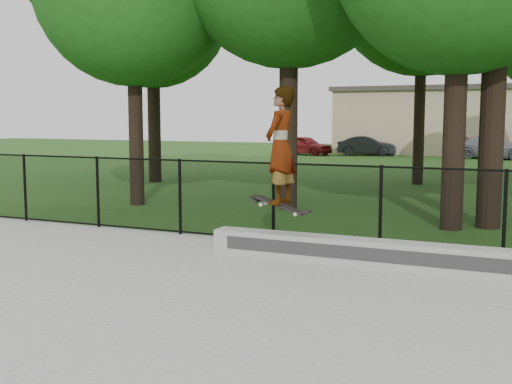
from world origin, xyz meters
TOP-DOWN VIEW (x-y plane):
  - ground at (0.00, 0.00)m, footprint 100.00×100.00m
  - concrete_slab at (0.00, 0.00)m, footprint 14.00×12.00m
  - grind_ledge at (2.07, 4.70)m, footprint 5.17×0.40m
  - car_a at (-9.20, 33.14)m, footprint 3.77×2.21m
  - car_b at (-5.48, 34.14)m, footprint 3.44×1.90m
  - car_c at (2.06, 33.81)m, footprint 4.38×2.89m
  - skater_airborne at (0.68, 4.55)m, footprint 0.81×0.70m
  - chainlink_fence at (0.00, 5.90)m, footprint 16.06×0.06m
  - distant_building at (-2.00, 38.00)m, footprint 12.40×6.40m

SIDE VIEW (x-z plane):
  - ground at x=0.00m, z-range 0.00..0.00m
  - concrete_slab at x=0.00m, z-range 0.00..0.06m
  - grind_ledge at x=2.07m, z-range 0.06..0.48m
  - car_b at x=-5.48m, z-range 0.00..1.18m
  - car_a at x=-9.20m, z-range 0.00..1.21m
  - car_c at x=2.06m, z-range 0.00..1.28m
  - chainlink_fence at x=0.00m, z-range 0.06..1.56m
  - skater_airborne at x=0.68m, z-range 0.86..2.93m
  - distant_building at x=-2.00m, z-range 0.01..4.31m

